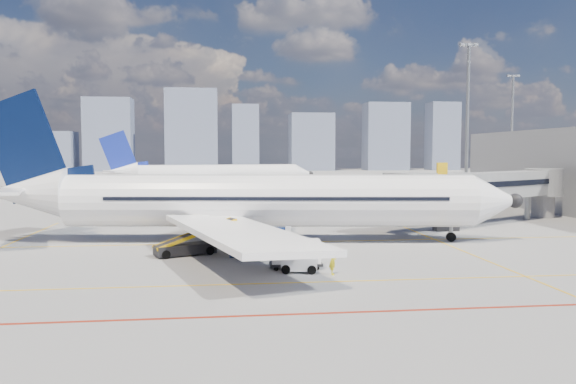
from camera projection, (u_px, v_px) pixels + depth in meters
name	position (u px, v px, depth m)	size (l,w,h in m)	color
ground	(275.00, 262.00, 36.72)	(420.00, 420.00, 0.00)	gray
apron_markings	(271.00, 275.00, 32.77)	(90.00, 35.12, 0.01)	#DDA50B
jet_bridge	(493.00, 187.00, 55.98)	(23.55, 15.78, 6.30)	#979A9F
floodlight_mast_ne	(467.00, 115.00, 94.73)	(3.20, 0.61, 25.45)	gray
floodlight_mast_far	(512.00, 126.00, 132.59)	(3.20, 0.61, 25.45)	gray
distant_skyline	(216.00, 138.00, 223.38)	(250.71, 15.45, 31.98)	slate
main_aircraft	(247.00, 202.00, 45.05)	(43.40, 37.72, 12.71)	white
second_aircraft	(210.00, 175.00, 97.45)	(36.93, 31.97, 10.91)	white
baggage_tug	(297.00, 261.00, 33.52)	(2.31, 1.66, 1.47)	white
cargo_dolly	(296.00, 253.00, 34.62)	(3.28, 1.57, 1.76)	black
belt_loader	(187.00, 246.00, 39.16)	(5.93, 3.42, 2.42)	black
ramp_worker	(333.00, 261.00, 32.83)	(0.60, 0.39, 1.65)	yellow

